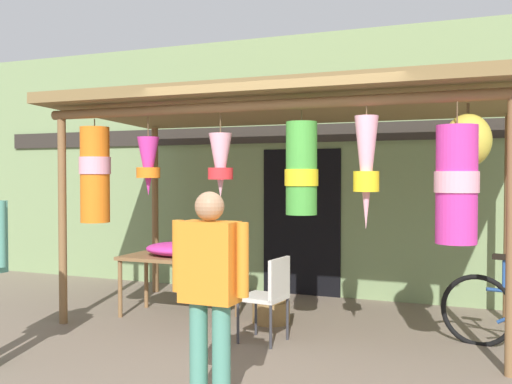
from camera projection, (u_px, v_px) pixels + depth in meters
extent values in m
plane|color=#756656|center=(268.00, 352.00, 5.50)|extent=(30.00, 30.00, 0.00)
cube|color=#7A9360|center=(342.00, 165.00, 8.00)|extent=(12.46, 0.25, 3.57)
cube|color=#2D2823|center=(339.00, 133.00, 7.85)|extent=(11.21, 0.04, 0.24)
cube|color=black|center=(301.00, 222.00, 8.10)|extent=(1.10, 0.03, 2.00)
cylinder|color=brown|center=(62.00, 220.00, 6.52)|extent=(0.09, 0.09, 2.31)
cylinder|color=brown|center=(512.00, 236.00, 4.79)|extent=(0.09, 0.09, 2.31)
cylinder|color=brown|center=(155.00, 210.00, 8.29)|extent=(0.09, 0.09, 2.31)
cylinder|color=brown|center=(508.00, 219.00, 6.56)|extent=(0.09, 0.09, 2.31)
cylinder|color=brown|center=(253.00, 106.00, 5.62)|extent=(4.76, 0.10, 0.10)
cylinder|color=brown|center=(311.00, 110.00, 7.38)|extent=(4.76, 0.10, 0.10)
cube|color=olive|center=(286.00, 104.00, 6.50)|extent=(5.06, 2.41, 0.22)
cylinder|color=brown|center=(95.00, 123.00, 6.42)|extent=(0.01, 0.01, 0.09)
cylinder|color=orange|center=(95.00, 175.00, 6.44)|extent=(0.32, 0.32, 1.04)
cylinder|color=pink|center=(95.00, 166.00, 6.43)|extent=(0.34, 0.34, 0.19)
cylinder|color=brown|center=(148.00, 127.00, 6.14)|extent=(0.01, 0.01, 0.21)
cone|color=#D13399|center=(148.00, 166.00, 6.15)|extent=(0.23, 0.23, 0.61)
cylinder|color=orange|center=(148.00, 173.00, 6.15)|extent=(0.25, 0.25, 0.11)
cylinder|color=brown|center=(220.00, 123.00, 5.81)|extent=(0.01, 0.01, 0.20)
cone|color=pink|center=(220.00, 166.00, 5.83)|extent=(0.23, 0.23, 0.64)
cylinder|color=red|center=(220.00, 174.00, 5.83)|extent=(0.25, 0.25, 0.12)
cylinder|color=brown|center=(302.00, 116.00, 5.54)|extent=(0.01, 0.01, 0.11)
cylinder|color=green|center=(301.00, 168.00, 5.56)|extent=(0.29, 0.29, 0.88)
cylinder|color=yellow|center=(301.00, 178.00, 5.56)|extent=(0.32, 0.32, 0.16)
cylinder|color=brown|center=(367.00, 111.00, 5.20)|extent=(0.01, 0.01, 0.09)
cone|color=pink|center=(366.00, 173.00, 5.22)|extent=(0.21, 0.21, 1.01)
cylinder|color=yellow|center=(366.00, 181.00, 5.22)|extent=(0.23, 0.23, 0.18)
cylinder|color=brown|center=(457.00, 113.00, 4.89)|extent=(0.01, 0.01, 0.19)
cylinder|color=#D13399|center=(456.00, 185.00, 4.90)|extent=(0.34, 0.34, 0.99)
cylinder|color=pink|center=(457.00, 182.00, 4.90)|extent=(0.36, 0.36, 0.18)
cylinder|color=#4C3D23|center=(468.00, 108.00, 5.00)|extent=(0.02, 0.02, 0.09)
ellipsoid|color=gold|center=(468.00, 141.00, 5.00)|extent=(0.39, 0.33, 0.45)
cube|color=brown|center=(179.00, 258.00, 6.83)|extent=(1.33, 0.65, 0.04)
cylinder|color=brown|center=(120.00, 289.00, 6.82)|extent=(0.05, 0.05, 0.66)
cylinder|color=brown|center=(216.00, 297.00, 6.35)|extent=(0.05, 0.05, 0.66)
cylinder|color=brown|center=(146.00, 281.00, 7.32)|extent=(0.05, 0.05, 0.66)
cylinder|color=brown|center=(237.00, 288.00, 6.86)|extent=(0.05, 0.05, 0.66)
ellipsoid|color=#D13399|center=(179.00, 249.00, 6.86)|extent=(0.82, 0.57, 0.16)
ellipsoid|color=pink|center=(186.00, 250.00, 6.75)|extent=(0.37, 0.29, 0.11)
cube|color=beige|center=(263.00, 297.00, 5.81)|extent=(0.44, 0.44, 0.04)
cube|color=beige|center=(279.00, 279.00, 5.72)|extent=(0.08, 0.40, 0.40)
cylinder|color=#333338|center=(256.00, 314.00, 6.06)|extent=(0.03, 0.03, 0.44)
cylinder|color=#333338|center=(238.00, 321.00, 5.75)|extent=(0.03, 0.03, 0.44)
cylinder|color=#333338|center=(287.00, 318.00, 5.89)|extent=(0.03, 0.03, 0.44)
cylinder|color=#333338|center=(271.00, 326.00, 5.57)|extent=(0.03, 0.03, 0.44)
cylinder|color=olive|center=(271.00, 312.00, 6.57)|extent=(0.42, 0.42, 0.24)
torus|color=black|center=(478.00, 311.00, 5.72)|extent=(0.71, 0.18, 0.71)
cylinder|color=navy|center=(504.00, 274.00, 5.58)|extent=(0.03, 0.03, 0.30)
cube|color=black|center=(504.00, 257.00, 5.58)|extent=(0.21, 0.12, 0.05)
cylinder|color=#4C8E7A|center=(1.00, 234.00, 4.92)|extent=(0.08, 0.08, 0.55)
cylinder|color=#4C8E7A|center=(221.00, 357.00, 4.11)|extent=(0.13, 0.13, 0.76)
cylinder|color=#4C8E7A|center=(199.00, 354.00, 4.18)|extent=(0.13, 0.13, 0.76)
cube|color=orange|center=(210.00, 262.00, 4.12)|extent=(0.41, 0.23, 0.57)
cylinder|color=orange|center=(243.00, 260.00, 4.02)|extent=(0.08, 0.08, 0.51)
cylinder|color=orange|center=(178.00, 256.00, 4.22)|extent=(0.08, 0.08, 0.51)
sphere|color=tan|center=(210.00, 206.00, 4.11)|extent=(0.21, 0.21, 0.21)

